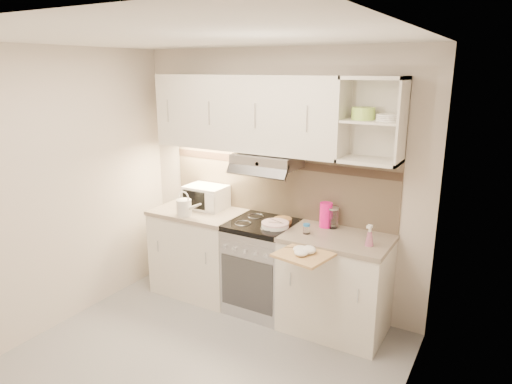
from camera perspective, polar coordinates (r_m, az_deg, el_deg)
ground at (r=3.92m, az=-7.70°, el=-20.99°), size 3.00×3.00×0.00m
room_shell at (r=3.53m, az=-4.98°, el=4.04°), size 3.04×2.84×2.52m
base_cabinet_left at (r=4.87m, az=-7.03°, el=-7.56°), size 0.90×0.60×0.86m
worktop_left at (r=4.72m, az=-7.21°, el=-2.51°), size 0.92×0.62×0.04m
base_cabinet_right at (r=4.22m, az=9.87°, el=-11.45°), size 0.90×0.60×0.86m
worktop_right at (r=4.04m, az=10.15°, el=-5.73°), size 0.92×0.62×0.04m
electric_range at (r=4.49m, az=0.76°, el=-9.22°), size 0.60×0.60×0.90m
microwave at (r=4.76m, az=-6.27°, el=-0.60°), size 0.42×0.32×0.23m
watering_can at (r=4.54m, az=-8.90°, el=-1.84°), size 0.29×0.15×0.25m
plate_stack at (r=4.19m, az=2.41°, el=-4.09°), size 0.25×0.25×0.05m
bread_loaf at (r=4.31m, az=3.36°, el=-3.56°), size 0.17×0.17×0.04m
pink_pitcher at (r=4.21m, az=8.73°, el=-2.85°), size 0.12×0.11×0.23m
glass_jar at (r=4.20m, az=9.58°, el=-3.17°), size 0.10×0.10×0.19m
spice_jar at (r=4.04m, az=6.33°, el=-4.58°), size 0.06×0.06×0.09m
spray_bottle at (r=3.86m, az=14.01°, el=-5.46°), size 0.07×0.07×0.19m
cutting_board at (r=3.68m, az=5.95°, el=-7.84°), size 0.46×0.43×0.02m
dish_towel at (r=3.67m, az=6.42°, el=-7.23°), size 0.28×0.27×0.06m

